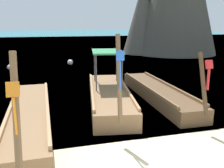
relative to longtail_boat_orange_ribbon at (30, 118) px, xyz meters
name	(u,v)px	position (x,y,z in m)	size (l,w,h in m)	color
sea_water	(51,36)	(2.65, 58.46, -0.33)	(120.00, 120.00, 0.00)	#147A89
longtail_boat_orange_ribbon	(30,118)	(0.00, 0.00, 0.00)	(1.13, 6.58, 2.62)	olive
longtail_boat_blue_ribbon	(109,95)	(2.85, 1.65, 0.02)	(2.30, 6.23, 2.80)	olive
longtail_boat_red_ribbon	(158,93)	(4.95, 1.71, -0.06)	(1.30, 6.47, 2.28)	brown
mooring_buoy_near	(10,67)	(-1.75, 10.56, -0.15)	(0.36, 0.36, 0.36)	white
mooring_buoy_far	(70,62)	(2.41, 11.59, -0.12)	(0.41, 0.41, 0.41)	white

